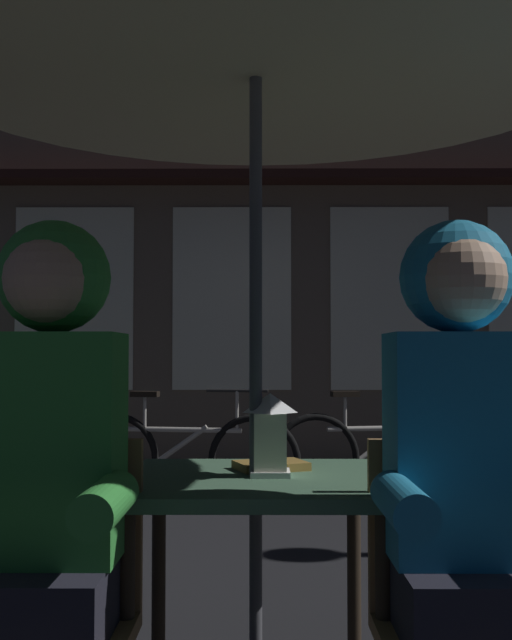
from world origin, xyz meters
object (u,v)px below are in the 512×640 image
at_px(patio_umbrella, 256,13).
at_px(chair_left, 48,609).
at_px(bicycle_third, 183,458).
at_px(chair_right, 462,610).
at_px(book, 271,465).
at_px(person_left_hooded, 43,457).
at_px(bicycle_fourth, 383,456).
at_px(cafe_table, 256,513).
at_px(person_right_hooded, 467,458).
at_px(lantern, 270,432).

height_order(patio_umbrella, chair_left, patio_umbrella).
bearing_deg(bicycle_third, chair_right, -74.90).
bearing_deg(book, person_left_hooded, -154.03).
relative_size(chair_left, bicycle_third, 0.52).
relative_size(chair_left, person_left_hooded, 0.62).
distance_m(chair_left, bicycle_fourth, 4.13).
height_order(chair_right, bicycle_fourth, chair_right).
bearing_deg(bicycle_fourth, bicycle_third, -175.06).
relative_size(cafe_table, person_right_hooded, 0.53).
height_order(lantern, bicycle_fourth, lantern).
bearing_deg(lantern, person_left_hooded, -140.50).
bearing_deg(person_left_hooded, lantern, 39.50).
height_order(person_left_hooded, bicycle_fourth, person_left_hooded).
bearing_deg(book, lantern, -112.01).
bearing_deg(chair_left, person_right_hooded, -3.39).
bearing_deg(book, chair_left, -157.18).
distance_m(chair_left, bicycle_third, 3.77).
xyz_separation_m(person_right_hooded, book, (-0.44, 0.55, -0.09)).
bearing_deg(lantern, book, 88.23).
bearing_deg(chair_left, patio_umbrella, 37.55).
xyz_separation_m(chair_left, bicycle_third, (-0.06, 3.77, -0.14)).
distance_m(bicycle_third, book, 3.35).
distance_m(cafe_table, chair_left, 0.62).
bearing_deg(patio_umbrella, lantern, 4.72).
bearing_deg(person_left_hooded, bicycle_fourth, 70.76).
xyz_separation_m(lantern, chair_left, (-0.52, -0.37, -0.37)).
distance_m(person_left_hooded, bicycle_fourth, 4.21).
bearing_deg(book, bicycle_fourth, 55.67).
relative_size(lantern, book, 1.16).
distance_m(person_right_hooded, book, 0.71).
bearing_deg(person_right_hooded, patio_umbrella, 138.43).
bearing_deg(lantern, chair_left, -144.43).
xyz_separation_m(chair_left, chair_right, (0.96, 0.00, 0.00)).
bearing_deg(chair_right, person_right_hooded, -90.00).
relative_size(person_right_hooded, bicycle_third, 0.84).
relative_size(chair_right, person_left_hooded, 0.62).
bearing_deg(book, bicycle_third, 79.81).
height_order(cafe_table, bicycle_third, bicycle_third).
bearing_deg(patio_umbrella, person_right_hooded, -41.57).
xyz_separation_m(patio_umbrella, book, (0.04, 0.12, -1.31)).
height_order(lantern, person_right_hooded, person_right_hooded).
bearing_deg(book, person_right_hooded, -71.68).
xyz_separation_m(chair_right, person_right_hooded, (0.00, -0.06, 0.36)).
relative_size(cafe_table, person_left_hooded, 0.53).
bearing_deg(person_right_hooded, lantern, 135.68).
xyz_separation_m(cafe_table, person_left_hooded, (-0.48, -0.43, 0.21)).
height_order(cafe_table, patio_umbrella, patio_umbrella).
relative_size(chair_left, bicycle_fourth, 0.53).
bearing_deg(cafe_table, person_left_hooded, -138.43).
height_order(bicycle_fourth, book, bicycle_fourth).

